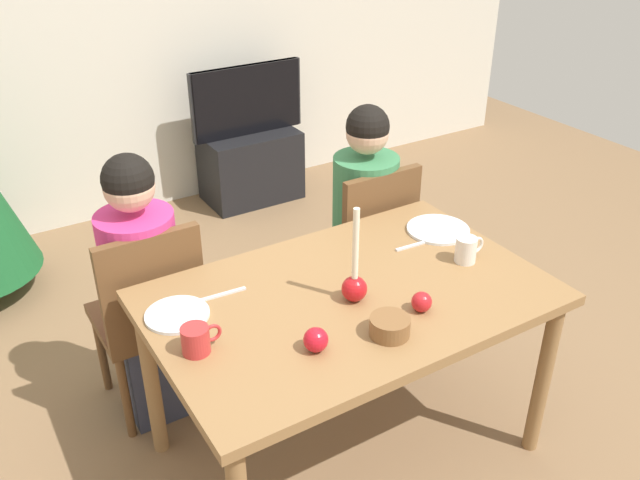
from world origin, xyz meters
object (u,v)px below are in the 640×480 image
Objects in this scene: plate_right at (438,229)px; mug_left at (197,340)px; mug_right at (467,249)px; person_right_child at (364,229)px; tv at (247,100)px; tv_stand at (251,166)px; apple_near_candle at (422,302)px; apple_by_left_plate at (316,340)px; plate_left at (177,315)px; chair_left at (150,311)px; person_left_child at (145,295)px; bowl_walnuts at (390,326)px; chair_right at (368,242)px; candle_centerpiece at (355,282)px; dining_table at (349,312)px.

mug_left reaches higher than plate_right.
mug_right is at bearing -105.99° from plate_right.
person_right_child reaches higher than tv.
tv_stand is 5.04× the size of mug_right.
apple_near_candle is 0.41m from apple_by_left_plate.
apple_near_candle is (-0.42, -0.41, 0.03)m from plate_right.
person_right_child is 1.19m from plate_left.
plate_left is 0.50m from apple_by_left_plate.
chair_left is 0.77× the size of person_right_child.
tv is 2.70m from apple_by_left_plate.
bowl_walnuts is at bearing -59.88° from person_left_child.
chair_right is 1.06m from bowl_walnuts.
mug_left is at bearing 165.15° from apple_near_candle.
candle_centerpiece is 0.63m from plate_right.
apple_near_candle is (0.17, 0.05, 0.00)m from bowl_walnuts.
person_right_child is 1.48× the size of tv.
candle_centerpiece reaches higher than plate_right.
tv_stand is at bearing 68.30° from apple_by_left_plate.
chair_left reaches higher than plate_right.
tv is (0.22, 1.69, 0.20)m from chair_right.
dining_table is 1.19× the size of person_left_child.
tv_stand is 2.53m from plate_left.
chair_right is at bearing -97.25° from tv_stand.
mug_left is (-0.03, -0.63, 0.28)m from chair_left.
mug_left is (-1.32, -2.32, 0.56)m from tv_stand.
apple_by_left_plate is at bearing 166.82° from bowl_walnuts.
person_right_child is at bearing 47.29° from apple_by_left_plate.
dining_table is at bearing -49.35° from person_left_child.
dining_table is at bearing 37.94° from apple_by_left_plate.
mug_right is (1.05, -0.69, 0.23)m from person_left_child.
apple_by_left_plate is at bearing -133.82° from chair_right.
plate_left is 1.64× the size of mug_left.
person_right_child is at bearing 22.56° from plate_left.
plate_right is at bearing 37.65° from bowl_walnuts.
tv_stand is 4.85× the size of bowl_walnuts.
person_left_child reaches higher than apple_near_candle.
apple_near_candle is at bearing -29.39° from plate_left.
candle_centerpiece reaches higher than apple_near_candle.
mug_left is (-0.01, -0.21, 0.04)m from plate_left.
mug_left is 1.08m from mug_right.
mug_left reaches higher than plate_left.
chair_right is 1.73m from tv_stand.
mug_right is 0.39m from apple_near_candle.
tv is 2.22× the size of candle_centerpiece.
person_left_child is at bearing 146.73° from mug_right.
chair_left is at bearing 87.27° from plate_left.
tv_stand is 2.52m from candle_centerpiece.
apple_near_candle reaches higher than dining_table.
tv_stand is at bearing 84.37° from mug_right.
bowl_walnuts is (0.56, -0.24, -0.01)m from mug_left.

